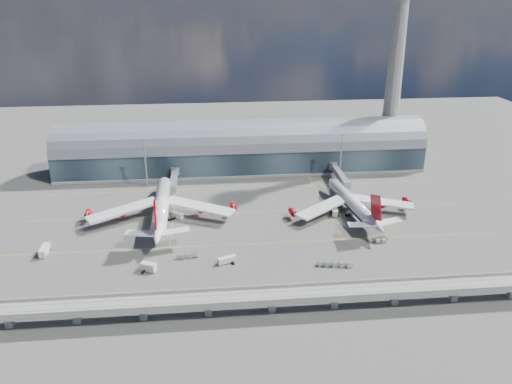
{
  "coord_description": "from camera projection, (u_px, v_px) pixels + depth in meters",
  "views": [
    {
      "loc": [
        -17.78,
        -185.46,
        95.78
      ],
      "look_at": [
        1.33,
        10.0,
        14.0
      ],
      "focal_mm": 35.0,
      "sensor_mm": 36.0,
      "label": 1
    }
  ],
  "objects": [
    {
      "name": "terminal",
      "position": [
        242.0,
        150.0,
        276.11
      ],
      "size": [
        200.0,
        30.0,
        28.0
      ],
      "color": "#1F2A34",
      "rests_on": "ground"
    },
    {
      "name": "cargo_train_2",
      "position": [
        381.0,
        241.0,
        199.79
      ],
      "size": [
        4.6,
        1.67,
        1.54
      ],
      "rotation": [
        0.0,
        0.0,
        1.62
      ],
      "color": "gray",
      "rests_on": "ground"
    },
    {
      "name": "service_truck_1",
      "position": [
        149.0,
        267.0,
        179.78
      ],
      "size": [
        6.12,
        4.63,
        3.23
      ],
      "rotation": [
        0.0,
        0.0,
        1.14
      ],
      "color": "silver",
      "rests_on": "ground"
    },
    {
      "name": "service_truck_4",
      "position": [
        382.0,
        203.0,
        233.5
      ],
      "size": [
        3.72,
        5.18,
        2.73
      ],
      "rotation": [
        0.0,
        0.0,
        -0.37
      ],
      "color": "silver",
      "rests_on": "ground"
    },
    {
      "name": "ground",
      "position": [
        255.0,
        232.0,
        208.81
      ],
      "size": [
        500.0,
        500.0,
        0.0
      ],
      "primitive_type": "plane",
      "color": "#474744",
      "rests_on": "ground"
    },
    {
      "name": "service_truck_0",
      "position": [
        45.0,
        250.0,
        190.99
      ],
      "size": [
        2.88,
        7.77,
        3.2
      ],
      "rotation": [
        0.0,
        0.0,
        0.02
      ],
      "color": "silver",
      "rests_on": "ground"
    },
    {
      "name": "floodlight_mast_right",
      "position": [
        341.0,
        156.0,
        258.6
      ],
      "size": [
        3.0,
        0.7,
        25.7
      ],
      "color": "gray",
      "rests_on": "ground"
    },
    {
      "name": "airliner_left",
      "position": [
        161.0,
        207.0,
        217.68
      ],
      "size": [
        66.53,
        69.86,
        21.32
      ],
      "rotation": [
        0.0,
        0.0,
        0.02
      ],
      "color": "white",
      "rests_on": "ground"
    },
    {
      "name": "taxi_lines",
      "position": [
        251.0,
        210.0,
        229.12
      ],
      "size": [
        200.0,
        80.12,
        0.01
      ],
      "color": "gold",
      "rests_on": "ground"
    },
    {
      "name": "service_truck_5",
      "position": [
        177.0,
        215.0,
        220.7
      ],
      "size": [
        5.66,
        4.98,
        2.66
      ],
      "rotation": [
        0.0,
        0.0,
        0.93
      ],
      "color": "silver",
      "rests_on": "ground"
    },
    {
      "name": "control_tower",
      "position": [
        395.0,
        72.0,
        272.86
      ],
      "size": [
        19.0,
        19.0,
        103.0
      ],
      "color": "gray",
      "rests_on": "ground"
    },
    {
      "name": "cargo_train_0",
      "position": [
        188.0,
        255.0,
        188.91
      ],
      "size": [
        8.13,
        3.07,
        1.78
      ],
      "rotation": [
        0.0,
        0.0,
        1.39
      ],
      "color": "gray",
      "rests_on": "ground"
    },
    {
      "name": "service_truck_3",
      "position": [
        335.0,
        212.0,
        223.85
      ],
      "size": [
        3.34,
        6.23,
        2.85
      ],
      "rotation": [
        0.0,
        0.0,
        -0.19
      ],
      "color": "silver",
      "rests_on": "ground"
    },
    {
      "name": "service_truck_2",
      "position": [
        227.0,
        260.0,
        185.14
      ],
      "size": [
        7.27,
        4.36,
        2.54
      ],
      "rotation": [
        0.0,
        0.0,
        1.93
      ],
      "color": "silver",
      "rests_on": "ground"
    },
    {
      "name": "floodlight_mast_left",
      "position": [
        145.0,
        162.0,
        249.61
      ],
      "size": [
        3.0,
        0.7,
        25.7
      ],
      "color": "gray",
      "rests_on": "ground"
    },
    {
      "name": "jet_bridge_right",
      "position": [
        339.0,
        174.0,
        258.21
      ],
      "size": [
        4.4,
        32.0,
        7.25
      ],
      "color": "gray",
      "rests_on": "ground"
    },
    {
      "name": "jet_bridge_left",
      "position": [
        174.0,
        178.0,
        252.37
      ],
      "size": [
        4.4,
        28.0,
        7.25
      ],
      "color": "gray",
      "rests_on": "ground"
    },
    {
      "name": "guideway",
      "position": [
        272.0,
        297.0,
        156.24
      ],
      "size": [
        220.0,
        8.5,
        7.2
      ],
      "color": "gray",
      "rests_on": "ground"
    },
    {
      "name": "airliner_right",
      "position": [
        353.0,
        204.0,
        223.49
      ],
      "size": [
        58.15,
        60.82,
        19.3
      ],
      "rotation": [
        0.0,
        0.0,
        0.12
      ],
      "color": "white",
      "rests_on": "ground"
    },
    {
      "name": "cargo_train_1",
      "position": [
        335.0,
        264.0,
        182.96
      ],
      "size": [
        12.96,
        4.18,
        1.71
      ],
      "rotation": [
        0.0,
        0.0,
        1.77
      ],
      "color": "gray",
      "rests_on": "ground"
    }
  ]
}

